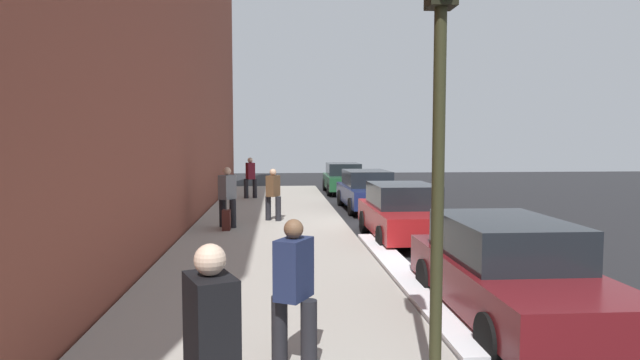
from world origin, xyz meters
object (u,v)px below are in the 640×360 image
(parked_car_maroon, at_px, (508,271))
(pedestrian_burgundy_coat, at_px, (250,176))
(parked_car_green, at_px, (343,178))
(pedestrian_navy_coat, at_px, (294,289))
(pedestrian_black_coat, at_px, (212,357))
(rolling_suitcase, at_px, (226,220))
(traffic_light_pole, at_px, (440,89))
(pedestrian_brown_coat, at_px, (273,193))
(pedestrian_grey_coat, at_px, (227,195))
(parked_car_navy, at_px, (367,190))
(parked_car_red, at_px, (403,213))

(parked_car_maroon, relative_size, pedestrian_burgundy_coat, 2.61)
(pedestrian_burgundy_coat, bearing_deg, parked_car_green, 126.92)
(parked_car_green, bearing_deg, pedestrian_navy_coat, -8.47)
(parked_car_maroon, xyz_separation_m, pedestrian_burgundy_coat, (-15.94, -4.58, 0.34))
(pedestrian_navy_coat, bearing_deg, pedestrian_black_coat, -18.46)
(pedestrian_navy_coat, distance_m, rolling_suitcase, 9.44)
(traffic_light_pole, xyz_separation_m, rolling_suitcase, (-10.08, -2.99, -2.73))
(parked_car_green, xyz_separation_m, parked_car_maroon, (19.33, 0.07, 0.00))
(pedestrian_black_coat, xyz_separation_m, pedestrian_brown_coat, (-12.96, 0.33, -0.08))
(pedestrian_navy_coat, bearing_deg, parked_car_maroon, 118.04)
(pedestrian_black_coat, bearing_deg, traffic_light_pole, 120.00)
(traffic_light_pole, height_order, rolling_suitcase, traffic_light_pole)
(parked_car_green, height_order, traffic_light_pole, traffic_light_pole)
(pedestrian_burgundy_coat, bearing_deg, pedestrian_black_coat, 2.09)
(parked_car_green, bearing_deg, pedestrian_black_coat, -9.36)
(pedestrian_burgundy_coat, bearing_deg, traffic_light_pole, 8.45)
(pedestrian_grey_coat, bearing_deg, rolling_suitcase, 1.26)
(pedestrian_burgundy_coat, relative_size, pedestrian_brown_coat, 1.09)
(parked_car_green, xyz_separation_m, parked_car_navy, (6.60, 0.11, 0.00))
(parked_car_green, xyz_separation_m, traffic_light_pole, (21.84, -1.77, 2.41))
(pedestrian_burgundy_coat, distance_m, pedestrian_navy_coat, 17.70)
(parked_car_navy, distance_m, pedestrian_grey_coat, 6.75)
(pedestrian_burgundy_coat, height_order, pedestrian_black_coat, pedestrian_black_coat)
(pedestrian_burgundy_coat, height_order, pedestrian_brown_coat, pedestrian_burgundy_coat)
(traffic_light_pole, distance_m, rolling_suitcase, 10.86)
(pedestrian_black_coat, bearing_deg, parked_car_green, 170.64)
(parked_car_green, bearing_deg, rolling_suitcase, -22.04)
(parked_car_navy, distance_m, rolling_suitcase, 7.10)
(parked_car_navy, bearing_deg, traffic_light_pole, -7.02)
(parked_car_red, bearing_deg, parked_car_green, -179.91)
(parked_car_green, distance_m, parked_car_maroon, 19.33)
(pedestrian_brown_coat, bearing_deg, parked_car_navy, 133.99)
(pedestrian_grey_coat, height_order, pedestrian_black_coat, pedestrian_black_coat)
(rolling_suitcase, bearing_deg, parked_car_maroon, 32.53)
(traffic_light_pole, relative_size, rolling_suitcase, 4.79)
(parked_car_green, distance_m, pedestrian_brown_coat, 10.63)
(parked_car_green, distance_m, pedestrian_black_coat, 23.32)
(pedestrian_grey_coat, bearing_deg, pedestrian_brown_coat, 132.47)
(parked_car_maroon, bearing_deg, rolling_suitcase, -147.47)
(pedestrian_burgundy_coat, bearing_deg, pedestrian_grey_coat, -1.91)
(pedestrian_burgundy_coat, relative_size, pedestrian_black_coat, 0.99)
(parked_car_navy, xyz_separation_m, parked_car_red, (6.34, -0.09, -0.00))
(rolling_suitcase, bearing_deg, pedestrian_burgundy_coat, 178.28)
(parked_car_green, xyz_separation_m, pedestrian_grey_coat, (11.24, -4.77, 0.33))
(parked_car_green, height_order, pedestrian_grey_coat, pedestrian_grey_coat)
(pedestrian_brown_coat, relative_size, traffic_light_pole, 0.37)
(pedestrian_black_coat, bearing_deg, pedestrian_brown_coat, 178.54)
(pedestrian_grey_coat, bearing_deg, pedestrian_black_coat, 4.75)
(parked_car_maroon, bearing_deg, parked_car_red, -179.56)
(pedestrian_navy_coat, relative_size, traffic_light_pole, 0.37)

